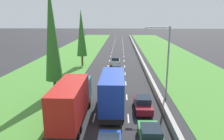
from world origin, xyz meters
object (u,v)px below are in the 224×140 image
silver_hatchback_centre_lane_sixth (116,61)px  red_box_truck_left_lane (72,101)px  maroon_sedan_right_lane (143,104)px  green_sedan_right_lane (151,136)px  blue_box_truck_centre_lane (113,90)px  green_sedan_centre_lane (117,69)px  silver_hatchback_centre_lane (115,78)px  poplar_tree_second (52,33)px  poplar_tree_third (81,33)px  street_light_mast (165,57)px

silver_hatchback_centre_lane_sixth → red_box_truck_left_lane: bearing=-97.7°
maroon_sedan_right_lane → green_sedan_right_lane: bearing=-90.3°
blue_box_truck_centre_lane → red_box_truck_left_lane: bearing=-139.0°
green_sedan_centre_lane → maroon_sedan_right_lane: size_ratio=1.00×
red_box_truck_left_lane → maroon_sedan_right_lane: red_box_truck_left_lane is taller
green_sedan_right_lane → silver_hatchback_centre_lane_sixth: (-3.53, 29.95, 0.02)m
silver_hatchback_centre_lane → maroon_sedan_right_lane: bearing=-71.4°
red_box_truck_left_lane → silver_hatchback_centre_lane: size_ratio=2.41×
poplar_tree_second → red_box_truck_left_lane: bearing=-61.4°
silver_hatchback_centre_lane → poplar_tree_third: bearing=120.7°
red_box_truck_left_lane → silver_hatchback_centre_lane: (3.71, 13.00, -1.35)m
silver_hatchback_centre_lane_sixth → poplar_tree_second: bearing=-111.2°
green_sedan_centre_lane → silver_hatchback_centre_lane_sixth: size_ratio=1.15×
blue_box_truck_centre_lane → silver_hatchback_centre_lane: blue_box_truck_centre_lane is taller
silver_hatchback_centre_lane_sixth → poplar_tree_third: (-7.05, -1.02, 6.07)m
blue_box_truck_centre_lane → poplar_tree_second: size_ratio=0.66×
red_box_truck_left_lane → blue_box_truck_centre_lane: (3.79, 3.30, 0.00)m
blue_box_truck_centre_lane → silver_hatchback_centre_lane_sixth: 22.92m
silver_hatchback_centre_lane → silver_hatchback_centre_lane_sixth: bearing=90.7°
green_sedan_right_lane → green_sedan_centre_lane: 22.73m
blue_box_truck_centre_lane → green_sedan_centre_lane: blue_box_truck_centre_lane is taller
red_box_truck_left_lane → maroon_sedan_right_lane: (7.11, 2.89, -1.37)m
poplar_tree_third → street_light_mast: poplar_tree_third is taller
poplar_tree_third → silver_hatchback_centre_lane: bearing=-59.3°
silver_hatchback_centre_lane → silver_hatchback_centre_lane_sixth: size_ratio=1.00×
green_sedan_right_lane → poplar_tree_third: 31.40m
silver_hatchback_centre_lane → green_sedan_centre_lane: 5.76m
green_sedan_right_lane → red_box_truck_left_lane: bearing=152.0°
poplar_tree_second → street_light_mast: 14.29m
silver_hatchback_centre_lane → street_light_mast: bearing=-43.0°
green_sedan_centre_lane → poplar_tree_second: 15.81m
silver_hatchback_centre_lane_sixth → blue_box_truck_centre_lane: bearing=-89.4°
red_box_truck_left_lane → silver_hatchback_centre_lane: 13.58m
blue_box_truck_centre_lane → street_light_mast: bearing=30.4°
red_box_truck_left_lane → silver_hatchback_centre_lane: red_box_truck_left_lane is taller
street_light_mast → red_box_truck_left_lane: bearing=-145.3°
green_sedan_centre_lane → blue_box_truck_centre_lane: bearing=-90.6°
green_sedan_right_lane → blue_box_truck_centre_lane: bearing=114.9°
silver_hatchback_centre_lane → poplar_tree_second: bearing=-142.2°
silver_hatchback_centre_lane → poplar_tree_second: poplar_tree_second is taller
poplar_tree_second → silver_hatchback_centre_lane: bearing=37.8°
maroon_sedan_right_lane → green_sedan_centre_lane: bearing=101.3°
silver_hatchback_centre_lane → green_sedan_centre_lane: (0.24, 5.75, -0.02)m
red_box_truck_left_lane → green_sedan_centre_lane: size_ratio=2.09×
maroon_sedan_right_lane → poplar_tree_third: 25.42m
poplar_tree_second → poplar_tree_third: bearing=88.8°
maroon_sedan_right_lane → red_box_truck_left_lane: bearing=-157.9°
red_box_truck_left_lane → silver_hatchback_centre_lane: bearing=74.1°
green_sedan_centre_lane → street_light_mast: (6.18, -11.74, 4.42)m
green_sedan_centre_lane → maroon_sedan_right_lane: 16.18m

